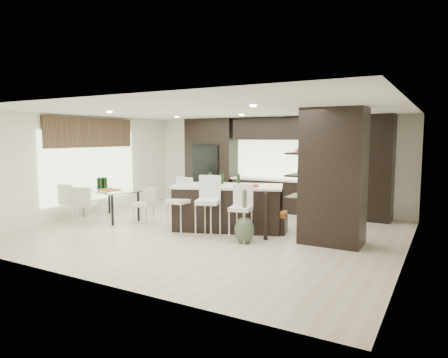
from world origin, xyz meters
The scene contains 22 objects.
ground centered at (0.00, 0.00, 0.00)m, with size 8.00×8.00×0.00m, color beige.
back_wall centered at (0.00, 3.50, 1.35)m, with size 8.00×0.02×2.70m, color white.
left_wall centered at (-4.00, 0.00, 1.35)m, with size 0.02×7.00×2.70m, color white.
right_wall centered at (4.00, 0.00, 1.35)m, with size 0.02×7.00×2.70m, color white.
ceiling centered at (0.00, 0.00, 2.70)m, with size 8.00×7.00×0.02m, color white.
window_left centered at (-3.96, 0.20, 1.35)m, with size 0.04×3.20×1.90m, color #B2D199.
window_back centered at (0.60, 3.46, 1.55)m, with size 3.40×0.04×1.20m, color #B2D199.
stone_accent centered at (-3.93, 0.20, 2.25)m, with size 0.08×3.00×0.80m, color brown.
ceiling_spots centered at (0.00, 0.25, 2.68)m, with size 4.00×3.00×0.02m, color white.
back_cabinetry centered at (0.50, 3.17, 1.35)m, with size 6.80×0.68×2.70m, color black.
refrigerator centered at (-1.90, 3.12, 0.95)m, with size 0.90×0.68×1.90m, color black.
partition_column centered at (2.60, 0.40, 1.35)m, with size 1.20×0.80×2.70m, color black.
kitchen_island centered at (0.19, 0.44, 0.52)m, with size 2.49×1.07×1.04m, color black.
stool_left centered at (-0.57, -0.42, 0.50)m, with size 0.44×0.44×1.00m, color silver.
stool_mid centered at (0.19, -0.43, 0.53)m, with size 0.47×0.47×1.06m, color silver.
stool_right centered at (0.96, -0.41, 0.47)m, with size 0.42×0.42×0.95m, color silver.
bench centered at (0.91, 0.59, 0.24)m, with size 1.25×0.48×0.48m, color black.
floor_vase centered at (1.07, -0.46, 0.54)m, with size 0.40×0.40×1.09m, color #414E37, non-canonical shape.
dining_table centered at (-3.03, -0.04, 0.38)m, with size 1.59×0.90×0.77m, color white.
chair_near centered at (-3.03, -0.81, 0.44)m, with size 0.47×0.47×0.87m, color silver.
chair_far centered at (-3.53, -0.82, 0.46)m, with size 0.49×0.49×0.91m, color silver.
chair_end centered at (-1.92, -0.04, 0.42)m, with size 0.45×0.45×0.84m, color silver.
Camera 1 is at (4.58, -7.51, 2.13)m, focal length 32.00 mm.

